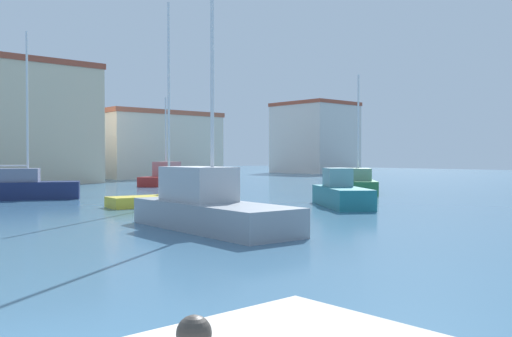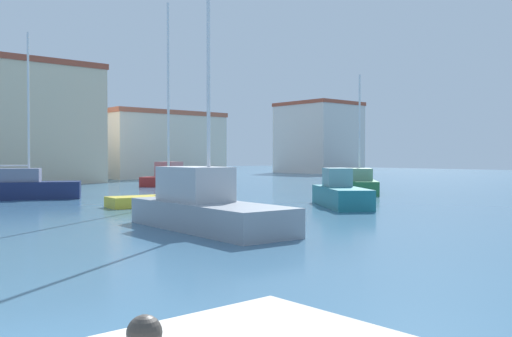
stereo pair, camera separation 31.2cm
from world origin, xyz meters
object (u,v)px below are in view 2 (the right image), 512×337
object	(u,v)px
sailboat_yellow_mid_harbor	(172,195)
sailboat_navy_behind_lamppost	(27,187)
sailboat_grey_far_left	(205,206)
sailboat_green_near_pier	(359,184)
sailboat_red_distant_north	(168,177)
motorboat_teal_center_channel	(340,194)

from	to	relation	value
sailboat_yellow_mid_harbor	sailboat_navy_behind_lamppost	world-z (taller)	sailboat_yellow_mid_harbor
sailboat_grey_far_left	sailboat_green_near_pier	bearing A→B (deg)	23.44
sailboat_yellow_mid_harbor	sailboat_red_distant_north	xyz separation A→B (m)	(9.94, 16.06, 0.22)
sailboat_grey_far_left	sailboat_yellow_mid_harbor	bearing A→B (deg)	63.80
sailboat_navy_behind_lamppost	sailboat_green_near_pier	bearing A→B (deg)	-27.01
sailboat_navy_behind_lamppost	sailboat_grey_far_left	distance (m)	16.90
motorboat_teal_center_channel	sailboat_red_distant_north	bearing A→B (deg)	78.84
sailboat_navy_behind_lamppost	sailboat_grey_far_left	size ratio (longest dim) A/B	0.92
sailboat_yellow_mid_harbor	sailboat_green_near_pier	xyz separation A→B (m)	(13.87, -0.53, 0.13)
motorboat_teal_center_channel	sailboat_yellow_mid_harbor	bearing A→B (deg)	133.41
sailboat_red_distant_north	sailboat_grey_far_left	xyz separation A→B (m)	(-14.03, -24.38, 0.04)
sailboat_yellow_mid_harbor	sailboat_navy_behind_lamppost	size ratio (longest dim) A/B	1.06
sailboat_navy_behind_lamppost	sailboat_red_distant_north	distance (m)	15.81
sailboat_green_near_pier	motorboat_teal_center_channel	bearing A→B (deg)	-146.91
sailboat_green_near_pier	sailboat_red_distant_north	bearing A→B (deg)	103.36
sailboat_yellow_mid_harbor	sailboat_green_near_pier	bearing A→B (deg)	-2.18
sailboat_grey_far_left	sailboat_green_near_pier	size ratio (longest dim) A/B	1.32
sailboat_yellow_mid_harbor	sailboat_red_distant_north	distance (m)	18.89
motorboat_teal_center_channel	sailboat_green_near_pier	distance (m)	9.88
sailboat_red_distant_north	sailboat_navy_behind_lamppost	bearing A→B (deg)	-151.79
sailboat_navy_behind_lamppost	sailboat_grey_far_left	xyz separation A→B (m)	(-0.09, -16.90, 0.05)
motorboat_teal_center_channel	sailboat_green_near_pier	bearing A→B (deg)	33.09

